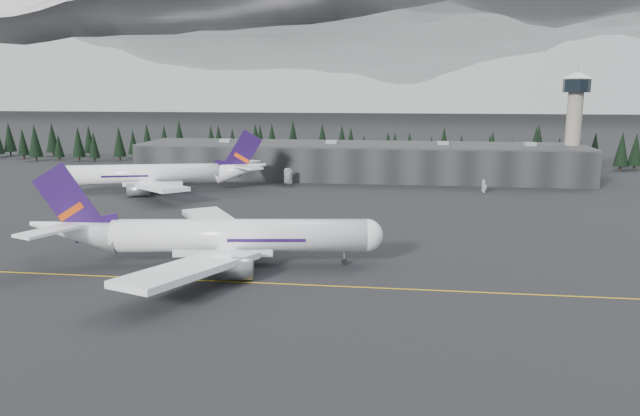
# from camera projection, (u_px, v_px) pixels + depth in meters

# --- Properties ---
(ground) EXTENTS (1400.00, 1400.00, 0.00)m
(ground) POSITION_uv_depth(u_px,v_px,m) (304.00, 281.00, 107.32)
(ground) COLOR black
(ground) RESTS_ON ground
(taxiline) EXTENTS (400.00, 0.40, 0.02)m
(taxiline) POSITION_uv_depth(u_px,v_px,m) (302.00, 285.00, 105.37)
(taxiline) COLOR gold
(taxiline) RESTS_ON ground
(terminal) EXTENTS (160.00, 30.00, 12.60)m
(terminal) POSITION_uv_depth(u_px,v_px,m) (359.00, 161.00, 227.67)
(terminal) COLOR black
(terminal) RESTS_ON ground
(control_tower) EXTENTS (10.00, 10.00, 37.70)m
(control_tower) POSITION_uv_depth(u_px,v_px,m) (575.00, 114.00, 217.37)
(control_tower) COLOR gray
(control_tower) RESTS_ON ground
(treeline) EXTENTS (360.00, 20.00, 15.00)m
(treeline) POSITION_uv_depth(u_px,v_px,m) (365.00, 148.00, 263.43)
(treeline) COLOR black
(treeline) RESTS_ON ground
(mountain_ridge) EXTENTS (4400.00, 900.00, 420.00)m
(mountain_ridge) POSITION_uv_depth(u_px,v_px,m) (396.00, 106.00, 1079.82)
(mountain_ridge) COLOR white
(mountain_ridge) RESTS_ON ground
(jet_main) EXTENTS (65.90, 60.45, 19.45)m
(jet_main) POSITION_uv_depth(u_px,v_px,m) (209.00, 236.00, 116.25)
(jet_main) COLOR white
(jet_main) RESTS_ON ground
(jet_parked) EXTENTS (65.04, 59.09, 19.53)m
(jet_parked) POSITION_uv_depth(u_px,v_px,m) (162.00, 174.00, 198.73)
(jet_parked) COLOR white
(jet_parked) RESTS_ON ground
(gse_vehicle_a) EXTENTS (4.74, 6.34, 1.60)m
(gse_vehicle_a) POSITION_uv_depth(u_px,v_px,m) (288.00, 182.00, 213.21)
(gse_vehicle_a) COLOR white
(gse_vehicle_a) RESTS_ON ground
(gse_vehicle_b) EXTENTS (4.39, 2.28, 1.43)m
(gse_vehicle_b) POSITION_uv_depth(u_px,v_px,m) (484.00, 190.00, 196.91)
(gse_vehicle_b) COLOR white
(gse_vehicle_b) RESTS_ON ground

